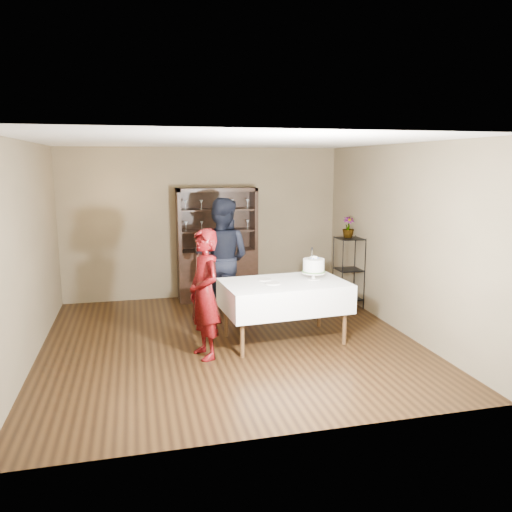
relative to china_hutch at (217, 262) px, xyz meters
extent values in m
plane|color=black|center=(-0.20, -2.25, -0.66)|extent=(5.00, 5.00, 0.00)
plane|color=white|center=(-0.20, -2.25, 2.04)|extent=(5.00, 5.00, 0.00)
cube|color=brown|center=(-0.20, 0.25, 0.69)|extent=(5.00, 0.02, 2.70)
cube|color=brown|center=(-2.70, -2.25, 0.69)|extent=(0.02, 5.00, 2.70)
cube|color=brown|center=(2.30, -2.25, 0.69)|extent=(0.02, 5.00, 2.70)
cube|color=black|center=(0.00, -0.01, -0.21)|extent=(1.40, 0.48, 0.90)
cube|color=black|center=(0.00, 0.21, 0.79)|extent=(1.40, 0.03, 1.10)
cube|color=black|center=(0.00, -0.01, 1.31)|extent=(1.40, 0.48, 0.06)
cube|color=black|center=(0.00, -0.01, 0.59)|extent=(1.28, 0.42, 0.02)
cube|color=black|center=(0.00, -0.01, 0.96)|extent=(1.28, 0.42, 0.02)
cylinder|color=black|center=(1.88, -1.25, -0.06)|extent=(0.02, 0.02, 1.20)
cylinder|color=black|center=(2.28, -1.25, -0.06)|extent=(0.02, 0.02, 1.20)
cylinder|color=black|center=(1.88, -0.85, -0.06)|extent=(0.02, 0.02, 1.20)
cylinder|color=black|center=(2.28, -0.85, -0.06)|extent=(0.02, 0.02, 1.20)
cube|color=black|center=(2.08, -1.05, -0.51)|extent=(0.40, 0.40, 0.02)
cube|color=black|center=(2.08, -1.05, -0.01)|extent=(0.40, 0.40, 0.01)
cube|color=black|center=(2.08, -1.05, 0.52)|extent=(0.40, 0.40, 0.02)
cube|color=silver|center=(0.53, -2.38, -0.02)|extent=(1.74, 1.15, 0.38)
cylinder|color=#48301A|center=(-0.15, -2.84, -0.27)|extent=(0.06, 0.06, 0.79)
cylinder|color=#48301A|center=(1.28, -2.73, -0.27)|extent=(0.06, 0.06, 0.79)
cylinder|color=#48301A|center=(-0.22, -2.04, -0.27)|extent=(0.06, 0.06, 0.79)
cylinder|color=#48301A|center=(1.22, -1.93, -0.27)|extent=(0.06, 0.06, 0.79)
imported|color=#320404|center=(-0.61, -2.71, 0.16)|extent=(0.55, 0.69, 1.64)
imported|color=black|center=(-0.11, -1.11, 0.29)|extent=(1.16, 1.07, 1.90)
cylinder|color=white|center=(0.97, -2.34, 0.18)|extent=(0.18, 0.18, 0.01)
cylinder|color=white|center=(0.97, -2.34, 0.22)|extent=(0.05, 0.05, 0.09)
cylinder|color=white|center=(0.97, -2.34, 0.27)|extent=(0.33, 0.33, 0.01)
cylinder|color=#467336|center=(0.97, -2.34, 0.28)|extent=(0.32, 0.32, 0.02)
cylinder|color=white|center=(0.97, -2.34, 0.37)|extent=(0.37, 0.37, 0.18)
sphere|color=#5970C0|center=(1.00, -2.34, 0.47)|extent=(0.02, 0.02, 0.02)
cube|color=silver|center=(0.93, -2.36, 0.52)|extent=(0.02, 0.02, 0.13)
cube|color=black|center=(0.93, -2.36, 0.60)|extent=(0.03, 0.02, 0.05)
cylinder|color=white|center=(0.34, -2.46, 0.18)|extent=(0.26, 0.26, 0.01)
cylinder|color=white|center=(0.30, -2.22, 0.18)|extent=(0.20, 0.20, 0.01)
imported|color=#467336|center=(2.07, -1.00, 0.70)|extent=(0.20, 0.20, 0.35)
camera|label=1|loc=(-1.41, -8.71, 1.76)|focal=35.00mm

